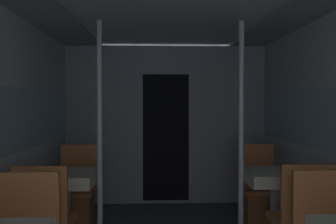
{
  "coord_description": "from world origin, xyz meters",
  "views": [
    {
      "loc": [
        -0.16,
        -0.98,
        1.39
      ],
      "look_at": [
        -0.02,
        2.98,
        1.3
      ],
      "focal_mm": 40.0,
      "sensor_mm": 36.0,
      "label": 1
    }
  ],
  "objects_px": {
    "dining_table_left_1": "(64,185)",
    "dining_table_right_1": "(276,183)",
    "support_pole_left_1": "(100,134)",
    "chair_right_far_1": "(259,201)",
    "support_pole_right_1": "(241,134)",
    "chair_left_far_1": "(76,202)"
  },
  "relations": [
    {
      "from": "support_pole_right_1",
      "to": "dining_table_left_1",
      "type": "bearing_deg",
      "value": 180.0
    },
    {
      "from": "dining_table_left_1",
      "to": "chair_left_far_1",
      "type": "distance_m",
      "value": 0.67
    },
    {
      "from": "chair_left_far_1",
      "to": "support_pole_left_1",
      "type": "relative_size",
      "value": 0.42
    },
    {
      "from": "chair_left_far_1",
      "to": "support_pole_left_1",
      "type": "height_order",
      "value": "support_pole_left_1"
    },
    {
      "from": "support_pole_left_1",
      "to": "chair_right_far_1",
      "type": "xyz_separation_m",
      "value": [
        1.73,
        0.59,
        -0.82
      ]
    },
    {
      "from": "support_pole_left_1",
      "to": "support_pole_right_1",
      "type": "distance_m",
      "value": 1.38
    },
    {
      "from": "dining_table_left_1",
      "to": "chair_left_far_1",
      "type": "relative_size",
      "value": 0.8
    },
    {
      "from": "chair_right_far_1",
      "to": "dining_table_left_1",
      "type": "bearing_deg",
      "value": 15.77
    },
    {
      "from": "chair_left_far_1",
      "to": "dining_table_right_1",
      "type": "xyz_separation_m",
      "value": [
        2.07,
        -0.59,
        0.33
      ]
    },
    {
      "from": "dining_table_right_1",
      "to": "support_pole_right_1",
      "type": "distance_m",
      "value": 0.6
    },
    {
      "from": "dining_table_right_1",
      "to": "chair_right_far_1",
      "type": "height_order",
      "value": "chair_right_far_1"
    },
    {
      "from": "dining_table_left_1",
      "to": "chair_right_far_1",
      "type": "distance_m",
      "value": 2.18
    },
    {
      "from": "chair_left_far_1",
      "to": "chair_right_far_1",
      "type": "relative_size",
      "value": 1.0
    },
    {
      "from": "support_pole_left_1",
      "to": "dining_table_left_1",
      "type": "bearing_deg",
      "value": 180.0
    },
    {
      "from": "chair_left_far_1",
      "to": "dining_table_right_1",
      "type": "height_order",
      "value": "chair_left_far_1"
    },
    {
      "from": "chair_right_far_1",
      "to": "chair_left_far_1",
      "type": "bearing_deg",
      "value": 0.0
    },
    {
      "from": "chair_right_far_1",
      "to": "support_pole_right_1",
      "type": "xyz_separation_m",
      "value": [
        -0.35,
        -0.59,
        0.82
      ]
    },
    {
      "from": "chair_left_far_1",
      "to": "support_pole_right_1",
      "type": "distance_m",
      "value": 2.0
    },
    {
      "from": "chair_right_far_1",
      "to": "support_pole_right_1",
      "type": "bearing_deg",
      "value": 59.21
    },
    {
      "from": "support_pole_left_1",
      "to": "chair_right_far_1",
      "type": "bearing_deg",
      "value": 18.75
    },
    {
      "from": "dining_table_left_1",
      "to": "dining_table_right_1",
      "type": "height_order",
      "value": "same"
    },
    {
      "from": "dining_table_left_1",
      "to": "support_pole_right_1",
      "type": "height_order",
      "value": "support_pole_right_1"
    }
  ]
}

